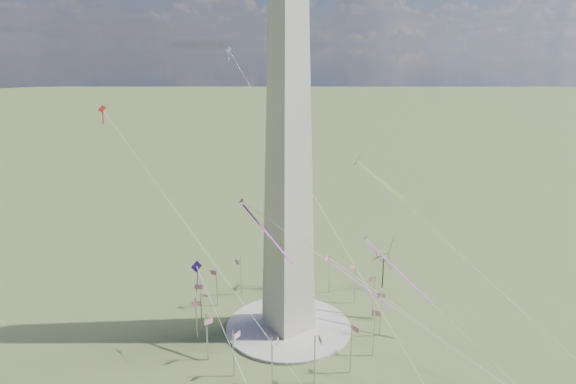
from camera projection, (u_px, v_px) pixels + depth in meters
ground at (288, 328)px, 148.38m from camera, size 2000.00×2000.00×0.00m
plaza at (288, 327)px, 148.27m from camera, size 36.00×36.00×0.80m
washington_monument at (288, 167)px, 135.11m from camera, size 15.56×15.56×100.00m
flagpole_ring at (288, 306)px, 146.36m from camera, size 54.40×54.40×13.00m
tree_near at (384, 257)px, 170.00m from camera, size 8.98×8.98×15.71m
kite_delta_black at (360, 163)px, 163.38m from camera, size 13.06×16.19×14.08m
kite_diamond_purple at (197, 270)px, 131.52m from camera, size 1.96×3.05×9.32m
kite_streamer_left at (387, 261)px, 146.33m from camera, size 7.32×21.51×15.12m
kite_streamer_mid at (259, 223)px, 132.48m from camera, size 4.38×19.15×13.21m
kite_streamer_right at (352, 277)px, 154.15m from camera, size 11.60×18.38×14.17m
kite_small_red at (102, 111)px, 131.64m from camera, size 1.70×1.70×4.90m
kite_small_white at (229, 51)px, 169.88m from camera, size 1.30×2.18×5.10m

